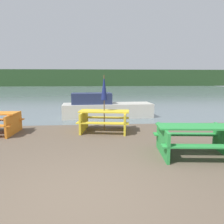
{
  "coord_description": "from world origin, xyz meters",
  "views": [
    {
      "loc": [
        0.3,
        -3.41,
        1.99
      ],
      "look_at": [
        0.85,
        3.82,
        0.85
      ],
      "focal_mm": 35.0,
      "sensor_mm": 36.0,
      "label": 1
    }
  ],
  "objects": [
    {
      "name": "umbrella_navy",
      "position": [
        0.62,
        4.62,
        1.61
      ],
      "size": [
        0.23,
        0.23,
        2.09
      ],
      "color": "brown",
      "rests_on": "ground_plane"
    },
    {
      "name": "picnic_table_green",
      "position": [
        2.83,
        1.86,
        0.47
      ],
      "size": [
        2.03,
        1.56,
        0.78
      ],
      "rotation": [
        0.0,
        0.0,
        -0.1
      ],
      "color": "green",
      "rests_on": "ground_plane"
    },
    {
      "name": "picnic_table_yellow",
      "position": [
        0.62,
        4.62,
        0.47
      ],
      "size": [
        2.03,
        1.65,
        0.78
      ],
      "rotation": [
        0.0,
        0.0,
        -0.16
      ],
      "color": "yellow",
      "rests_on": "ground_plane"
    },
    {
      "name": "boat",
      "position": [
        0.76,
        7.57,
        0.47
      ],
      "size": [
        4.57,
        1.57,
        1.24
      ],
      "rotation": [
        0.0,
        0.0,
        0.06
      ],
      "color": "beige",
      "rests_on": "water"
    },
    {
      "name": "water",
      "position": [
        0.0,
        30.77,
        -0.0
      ],
      "size": [
        60.0,
        50.0,
        0.0
      ],
      "color": "slate",
      "rests_on": "ground_plane"
    },
    {
      "name": "ground_plane",
      "position": [
        0.0,
        0.0,
        0.0
      ],
      "size": [
        60.0,
        60.0,
        0.0
      ],
      "primitive_type": "plane",
      "color": "brown"
    },
    {
      "name": "far_treeline",
      "position": [
        0.0,
        50.77,
        2.0
      ],
      "size": [
        80.0,
        1.6,
        4.0
      ],
      "color": "#284723",
      "rests_on": "water"
    }
  ]
}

